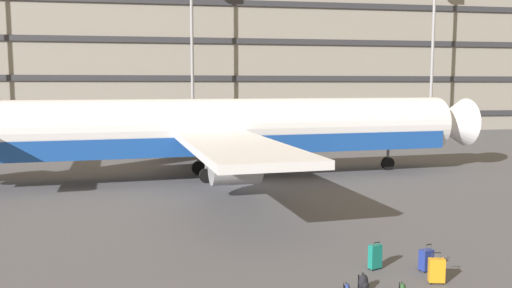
% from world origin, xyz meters
% --- Properties ---
extents(ground_plane, '(600.00, 600.00, 0.00)m').
position_xyz_m(ground_plane, '(0.00, 0.00, 0.00)').
color(ground_plane, '#4C4C51').
extents(terminal_structure, '(122.89, 21.37, 18.46)m').
position_xyz_m(terminal_structure, '(0.00, 44.50, 9.23)').
color(terminal_structure, gray).
rests_on(terminal_structure, ground_plane).
extents(airliner, '(37.83, 30.62, 10.63)m').
position_xyz_m(airliner, '(-1.32, 2.35, 3.11)').
color(airliner, silver).
rests_on(airliner, ground_plane).
extents(light_mast_left, '(1.80, 0.50, 20.48)m').
position_xyz_m(light_mast_left, '(-1.67, 29.10, 11.91)').
color(light_mast_left, gray).
rests_on(light_mast_left, ground_plane).
extents(light_mast_center_left, '(1.80, 0.50, 21.36)m').
position_xyz_m(light_mast_center_left, '(27.68, 29.10, 12.37)').
color(light_mast_center_left, gray).
rests_on(light_mast_center_left, ground_plane).
extents(suitcase_navy, '(0.48, 0.35, 0.92)m').
position_xyz_m(suitcase_navy, '(2.39, -15.33, 0.44)').
color(suitcase_navy, '#147266').
rests_on(suitcase_navy, ground_plane).
extents(suitcase_scuffed, '(0.49, 0.41, 0.91)m').
position_xyz_m(suitcase_scuffed, '(3.95, -15.74, 0.38)').
color(suitcase_scuffed, navy).
rests_on(suitcase_scuffed, ground_plane).
extents(suitcase_laid_flat, '(0.50, 0.33, 0.94)m').
position_xyz_m(suitcase_laid_flat, '(3.75, -16.77, 0.41)').
color(suitcase_laid_flat, orange).
rests_on(suitcase_laid_flat, ground_plane).
extents(backpack_upright, '(0.38, 0.37, 0.54)m').
position_xyz_m(backpack_upright, '(1.39, -16.93, 0.24)').
color(backpack_upright, black).
rests_on(backpack_upright, ground_plane).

